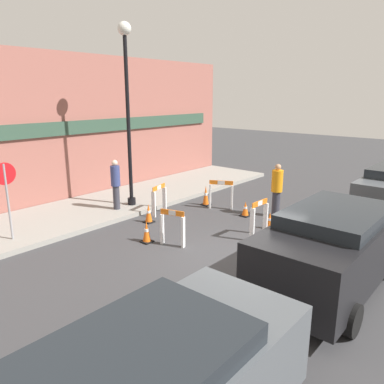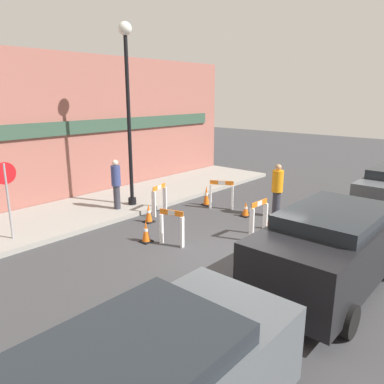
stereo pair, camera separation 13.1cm
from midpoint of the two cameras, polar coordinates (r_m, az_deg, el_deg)
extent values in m
plane|color=#38383A|center=(9.63, 7.35, -10.11)|extent=(60.00, 60.00, 0.00)
cube|color=gray|center=(13.75, -14.37, -2.42)|extent=(18.00, 3.31, 0.15)
cube|color=#93564C|center=(14.71, -18.93, 8.99)|extent=(18.00, 0.12, 5.50)
cube|color=#2D4738|center=(14.61, -18.73, 9.17)|extent=(16.20, 0.10, 0.50)
cylinder|color=black|center=(13.69, -8.82, -1.36)|extent=(0.29, 0.29, 0.24)
cylinder|color=black|center=(13.20, -9.29, 10.18)|extent=(0.13, 0.13, 5.74)
sphere|color=silver|center=(13.32, -9.88, 23.34)|extent=(0.44, 0.44, 0.44)
cylinder|color=gray|center=(11.22, -25.89, -1.34)|extent=(0.06, 0.06, 2.10)
cylinder|color=red|center=(11.05, -26.34, 2.56)|extent=(0.60, 0.02, 0.60)
cube|color=white|center=(13.39, 6.45, -0.85)|extent=(0.14, 0.12, 0.90)
cube|color=white|center=(13.49, 3.12, -0.65)|extent=(0.14, 0.12, 0.90)
cube|color=orange|center=(13.31, 4.83, 1.42)|extent=(0.43, 0.76, 0.15)
cube|color=white|center=(13.31, 4.83, 1.42)|extent=(0.15, 0.24, 0.14)
cube|color=white|center=(13.13, -3.88, -1.13)|extent=(0.09, 0.14, 0.89)
cube|color=white|center=(12.56, -5.54, -1.90)|extent=(0.09, 0.14, 0.89)
cube|color=orange|center=(12.71, -4.74, 0.74)|extent=(0.75, 0.21, 0.15)
cube|color=white|center=(12.71, -4.74, 0.74)|extent=(0.23, 0.08, 0.14)
cube|color=white|center=(10.36, -4.32, -5.60)|extent=(0.14, 0.09, 0.86)
cube|color=white|center=(10.08, -1.12, -6.15)|extent=(0.14, 0.09, 0.86)
cube|color=orange|center=(10.04, -2.78, -3.17)|extent=(0.22, 0.68, 0.15)
cube|color=white|center=(10.04, -2.78, -3.17)|extent=(0.09, 0.21, 0.14)
cube|color=white|center=(10.60, 9.42, -4.98)|extent=(0.07, 0.13, 0.97)
cube|color=white|center=(11.14, 11.41, -4.09)|extent=(0.07, 0.13, 0.97)
cube|color=orange|center=(10.70, 10.58, -1.70)|extent=(0.74, 0.05, 0.15)
cube|color=white|center=(10.70, 10.58, -1.70)|extent=(0.22, 0.04, 0.13)
cube|color=black|center=(10.64, -6.63, -7.47)|extent=(0.30, 0.30, 0.04)
cone|color=orange|center=(10.53, -6.68, -5.90)|extent=(0.23, 0.22, 0.58)
cylinder|color=white|center=(10.52, -6.68, -5.75)|extent=(0.13, 0.13, 0.08)
cube|color=black|center=(13.97, 2.46, -1.93)|extent=(0.30, 0.30, 0.04)
cone|color=orange|center=(13.87, 2.48, -0.45)|extent=(0.22, 0.22, 0.70)
cylinder|color=white|center=(13.86, 2.48, -0.31)|extent=(0.13, 0.13, 0.10)
cube|color=black|center=(11.80, 11.99, -5.43)|extent=(0.30, 0.30, 0.04)
cone|color=orange|center=(11.72, 12.06, -4.24)|extent=(0.22, 0.23, 0.48)
cylinder|color=white|center=(11.71, 12.06, -4.13)|extent=(0.13, 0.13, 0.07)
cube|color=black|center=(12.85, 8.43, -3.58)|extent=(0.30, 0.30, 0.04)
cone|color=orange|center=(12.77, 8.47, -2.50)|extent=(0.22, 0.23, 0.47)
cylinder|color=white|center=(12.76, 8.47, -2.40)|extent=(0.13, 0.13, 0.07)
cube|color=black|center=(12.21, -6.27, -4.50)|extent=(0.30, 0.30, 0.04)
cone|color=orange|center=(12.11, -6.32, -3.11)|extent=(0.22, 0.22, 0.58)
cylinder|color=white|center=(12.10, -6.32, -2.98)|extent=(0.13, 0.13, 0.08)
cylinder|color=#33333D|center=(12.89, 13.00, -1.82)|extent=(0.36, 0.36, 0.87)
cylinder|color=orange|center=(12.70, 13.21, 1.63)|extent=(0.50, 0.50, 0.72)
sphere|color=tan|center=(12.60, 13.33, 3.68)|extent=(0.28, 0.28, 0.20)
cylinder|color=#33333D|center=(13.17, -11.09, -0.78)|extent=(0.32, 0.32, 0.83)
cylinder|color=navy|center=(12.99, -11.26, 2.45)|extent=(0.44, 0.44, 0.69)
sphere|color=beige|center=(12.90, -11.36, 4.40)|extent=(0.28, 0.28, 0.20)
cube|color=#1E2328|center=(4.12, -9.89, -25.28)|extent=(2.52, 1.61, 0.50)
cylinder|color=black|center=(6.04, -3.70, -23.36)|extent=(0.60, 0.18, 0.60)
cube|color=black|center=(8.42, 21.02, -8.08)|extent=(4.57, 1.81, 1.20)
cube|color=#1E2328|center=(8.22, 21.40, -4.21)|extent=(2.51, 1.66, 0.54)
cylinder|color=black|center=(10.17, 18.79, -7.58)|extent=(0.60, 0.18, 0.60)
cylinder|color=black|center=(7.84, 10.41, -13.90)|extent=(0.60, 0.18, 0.60)
cylinder|color=black|center=(7.23, 23.36, -17.60)|extent=(0.60, 0.18, 0.60)
cylinder|color=black|center=(15.18, 26.95, -1.10)|extent=(0.60, 0.18, 0.60)
cylinder|color=black|center=(12.77, 23.91, -3.53)|extent=(0.60, 0.18, 0.60)
camera|label=1|loc=(0.07, -89.68, 0.08)|focal=35.00mm
camera|label=2|loc=(0.07, 90.32, -0.08)|focal=35.00mm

